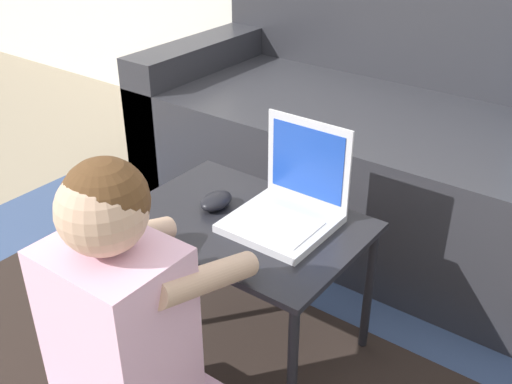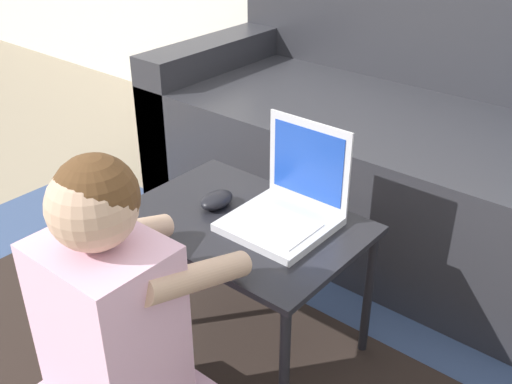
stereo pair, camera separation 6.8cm
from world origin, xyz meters
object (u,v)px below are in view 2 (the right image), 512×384
at_px(couch, 415,151).
at_px(computer_mouse, 217,200).
at_px(laptop_desk, 244,236).
at_px(person_seated, 116,347).
at_px(laptop, 286,209).

relative_size(couch, computer_mouse, 18.28).
relative_size(couch, laptop_desk, 3.09).
bearing_deg(computer_mouse, person_seated, -73.98).
height_order(couch, laptop, couch).
height_order(couch, person_seated, couch).
bearing_deg(computer_mouse, laptop_desk, -4.89).
bearing_deg(couch, laptop_desk, -93.83).
xyz_separation_m(laptop, person_seated, (-0.06, -0.50, -0.13)).
bearing_deg(couch, laptop, -87.73).
height_order(laptop_desk, laptop, laptop).
relative_size(laptop_desk, person_seated, 0.79).
bearing_deg(computer_mouse, laptop, 15.03).
relative_size(computer_mouse, person_seated, 0.13).
xyz_separation_m(couch, laptop_desk, (-0.06, -0.86, 0.05)).
bearing_deg(laptop_desk, laptop, 33.44).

